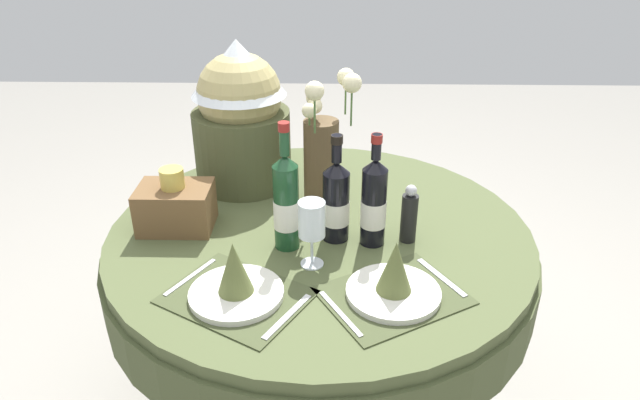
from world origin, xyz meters
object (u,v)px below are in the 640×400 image
gift_tub_back_left (240,110)px  woven_basket_side_left (175,206)px  wine_bottle_centre (336,201)px  place_setting_left (235,282)px  flower_vase (323,146)px  dining_table (320,263)px  pepper_mill (409,216)px  wine_bottle_right (286,202)px  wine_glass_left (312,221)px  place_setting_right (394,281)px  wine_bottle_left (374,202)px

gift_tub_back_left → woven_basket_side_left: gift_tub_back_left is taller
wine_bottle_centre → place_setting_left: bearing=-130.4°
place_setting_left → woven_basket_side_left: bearing=123.9°
gift_tub_back_left → woven_basket_side_left: size_ratio=2.28×
place_setting_left → flower_vase: size_ratio=0.97×
dining_table → pepper_mill: bearing=-13.6°
wine_bottle_right → gift_tub_back_left: bearing=113.2°
dining_table → wine_bottle_right: 0.30m
dining_table → flower_vase: (0.01, 0.19, 0.32)m
dining_table → wine_bottle_right: size_ratio=3.45×
wine_glass_left → place_setting_left: bearing=-140.7°
wine_bottle_right → flower_vase: bearing=71.6°
gift_tub_back_left → place_setting_right: bearing=-54.6°
dining_table → gift_tub_back_left: 0.58m
place_setting_right → wine_bottle_right: (-0.28, 0.23, 0.10)m
place_setting_right → wine_bottle_right: bearing=140.7°
wine_glass_left → woven_basket_side_left: (-0.42, 0.19, -0.06)m
wine_glass_left → gift_tub_back_left: gift_tub_back_left is taller
flower_vase → wine_glass_left: size_ratio=2.27×
wine_bottle_right → wine_bottle_centre: bearing=18.8°
wine_bottle_centre → gift_tub_back_left: bearing=130.5°
wine_glass_left → woven_basket_side_left: same height
dining_table → place_setting_left: size_ratio=3.07×
dining_table → wine_bottle_right: (-0.09, -0.10, 0.27)m
wine_bottle_centre → wine_glass_left: 0.16m
flower_vase → wine_bottle_right: size_ratio=1.16×
wine_bottle_centre → woven_basket_side_left: bearing=173.9°
pepper_mill → wine_glass_left: bearing=-154.1°
wine_bottle_centre → pepper_mill: bearing=-2.2°
dining_table → place_setting_left: bearing=-120.2°
pepper_mill → woven_basket_side_left: (-0.69, 0.06, -0.01)m
place_setting_left → place_setting_right: 0.40m
flower_vase → wine_glass_left: 0.39m
flower_vase → place_setting_left: bearing=-111.2°
wine_bottle_left → gift_tub_back_left: bearing=136.9°
dining_table → gift_tub_back_left: size_ratio=2.61×
flower_vase → pepper_mill: size_ratio=2.44×
wine_bottle_left → gift_tub_back_left: gift_tub_back_left is taller
wine_bottle_right → wine_glass_left: (0.07, -0.09, -0.01)m
place_setting_left → gift_tub_back_left: gift_tub_back_left is taller
place_setting_left → dining_table: bearing=59.8°
dining_table → wine_glass_left: bearing=-94.9°
place_setting_right → woven_basket_side_left: (-0.63, 0.33, 0.03)m
wine_bottle_left → wine_glass_left: wine_bottle_left is taller
place_setting_left → wine_bottle_right: (0.11, 0.25, 0.10)m
wine_bottle_centre → place_setting_right: bearing=-62.6°
place_setting_left → flower_vase: flower_vase is taller
wine_glass_left → wine_bottle_centre: bearing=65.4°
place_setting_left → wine_bottle_left: bearing=37.2°
wine_bottle_left → woven_basket_side_left: 0.60m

